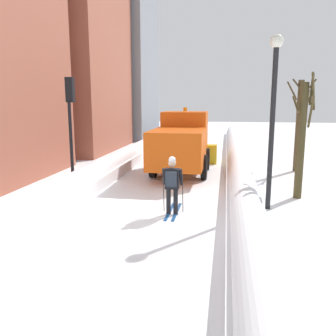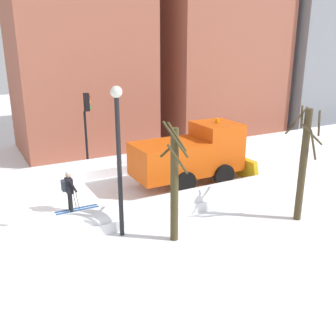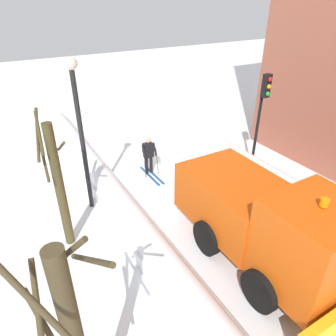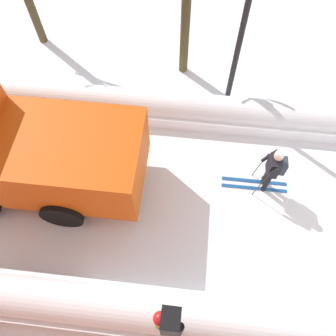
{
  "view_description": "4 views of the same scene",
  "coord_description": "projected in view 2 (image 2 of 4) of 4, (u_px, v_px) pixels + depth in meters",
  "views": [
    {
      "loc": [
        2.29,
        -9.63,
        3.44
      ],
      "look_at": [
        0.17,
        3.28,
        0.94
      ],
      "focal_mm": 37.69,
      "sensor_mm": 36.0,
      "label": 1
    },
    {
      "loc": [
        15.64,
        -2.81,
        6.75
      ],
      "look_at": [
        1.29,
        4.93,
        1.38
      ],
      "focal_mm": 41.27,
      "sensor_mm": 36.0,
      "label": 2
    },
    {
      "loc": [
        5.92,
        11.31,
        7.0
      ],
      "look_at": [
        0.97,
        2.72,
        1.35
      ],
      "focal_mm": 33.12,
      "sensor_mm": 36.0,
      "label": 3
    },
    {
      "loc": [
        -3.84,
        2.78,
        8.69
      ],
      "look_at": [
        0.5,
        3.26,
        0.91
      ],
      "focal_mm": 37.19,
      "sensor_mm": 36.0,
      "label": 4
    }
  ],
  "objects": [
    {
      "name": "ground_plane",
      "position": [
        239.0,
        172.0,
        20.96
      ],
      "size": [
        80.0,
        80.0,
        0.0
      ],
      "primitive_type": "plane",
      "color": "white"
    },
    {
      "name": "snowbank_left",
      "position": [
        209.0,
        151.0,
        23.26
      ],
      "size": [
        1.1,
        36.0,
        0.98
      ],
      "color": "white",
      "rests_on": "ground"
    },
    {
      "name": "snowbank_right",
      "position": [
        278.0,
        182.0,
        18.41
      ],
      "size": [
        1.1,
        36.0,
        0.9
      ],
      "color": "white",
      "rests_on": "ground"
    },
    {
      "name": "building_brick_mid",
      "position": [
        217.0,
        7.0,
        27.36
      ],
      "size": [
        6.95,
        9.02,
        18.14
      ],
      "color": "#9E5642",
      "rests_on": "ground"
    },
    {
      "name": "building_concrete_far",
      "position": [
        307.0,
        10.0,
        31.35
      ],
      "size": [
        8.23,
        7.97,
        18.26
      ],
      "color": "gray",
      "rests_on": "ground"
    },
    {
      "name": "plow_truck",
      "position": [
        193.0,
        154.0,
        18.89
      ],
      "size": [
        3.2,
        5.98,
        3.12
      ],
      "color": "#DB510F",
      "rests_on": "ground"
    },
    {
      "name": "skier",
      "position": [
        69.0,
        189.0,
        15.8
      ],
      "size": [
        0.62,
        1.8,
        1.81
      ],
      "color": "black",
      "rests_on": "ground"
    },
    {
      "name": "traffic_light_pole",
      "position": [
        87.0,
        118.0,
        19.58
      ],
      "size": [
        0.28,
        0.42,
        4.28
      ],
      "color": "black",
      "rests_on": "ground"
    },
    {
      "name": "street_lamp",
      "position": [
        118.0,
        145.0,
        13.07
      ],
      "size": [
        0.4,
        0.4,
        5.38
      ],
      "color": "black",
      "rests_on": "ground"
    },
    {
      "name": "bare_tree_near",
      "position": [
        175.0,
        183.0,
        13.12
      ],
      "size": [
        0.78,
        0.89,
        4.38
      ],
      "color": "#453C21",
      "rests_on": "ground"
    },
    {
      "name": "bare_tree_mid",
      "position": [
        304.0,
        162.0,
        14.65
      ],
      "size": [
        1.25,
        1.49,
        4.49
      ],
      "color": "#453A24",
      "rests_on": "ground"
    }
  ]
}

